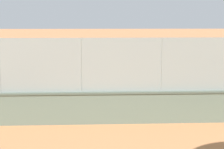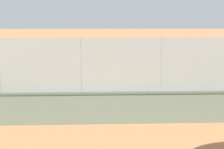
{
  "view_description": "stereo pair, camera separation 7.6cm",
  "coord_description": "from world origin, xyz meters",
  "px_view_note": "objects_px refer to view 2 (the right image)",
  "views": [
    {
      "loc": [
        0.61,
        26.76,
        4.13
      ],
      "look_at": [
        -0.22,
        9.5,
        1.32
      ],
      "focal_mm": 54.14,
      "sensor_mm": 36.0,
      "label": 1
    },
    {
      "loc": [
        0.53,
        26.77,
        4.13
      ],
      "look_at": [
        -0.22,
        9.5,
        1.32
      ],
      "focal_mm": 54.14,
      "sensor_mm": 36.0,
      "label": 2
    }
  ],
  "objects_px": {
    "player_crossing_court": "(188,65)",
    "sports_ball": "(196,69)",
    "spare_ball_by_wall": "(100,109)",
    "courtside_bench": "(60,100)"
  },
  "relations": [
    {
      "from": "sports_ball",
      "to": "spare_ball_by_wall",
      "type": "distance_m",
      "value": 9.95
    },
    {
      "from": "player_crossing_court",
      "to": "sports_ball",
      "type": "distance_m",
      "value": 0.86
    },
    {
      "from": "player_crossing_court",
      "to": "sports_ball",
      "type": "relative_size",
      "value": 18.41
    },
    {
      "from": "player_crossing_court",
      "to": "courtside_bench",
      "type": "relative_size",
      "value": 1.05
    },
    {
      "from": "courtside_bench",
      "to": "sports_ball",
      "type": "bearing_deg",
      "value": -140.17
    },
    {
      "from": "spare_ball_by_wall",
      "to": "courtside_bench",
      "type": "distance_m",
      "value": 1.93
    },
    {
      "from": "player_crossing_court",
      "to": "spare_ball_by_wall",
      "type": "distance_m",
      "value": 10.35
    },
    {
      "from": "player_crossing_court",
      "to": "courtside_bench",
      "type": "xyz_separation_m",
      "value": [
        8.12,
        7.83,
        -0.53
      ]
    },
    {
      "from": "sports_ball",
      "to": "spare_ball_by_wall",
      "type": "height_order",
      "value": "sports_ball"
    },
    {
      "from": "sports_ball",
      "to": "player_crossing_court",
      "type": "bearing_deg",
      "value": -66.15
    }
  ]
}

